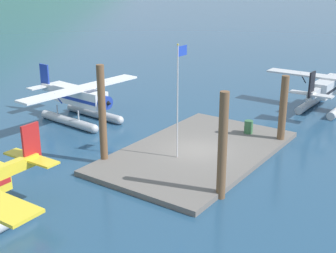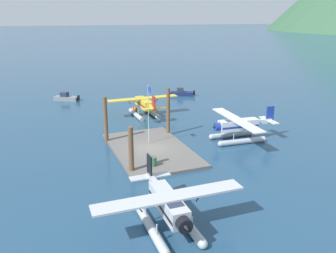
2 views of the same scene
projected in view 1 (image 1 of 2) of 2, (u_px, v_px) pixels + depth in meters
ground_plane at (197, 154)px, 27.87m from camera, size 1200.00×1200.00×0.00m
dock_platform at (197, 152)px, 27.82m from camera, size 13.19×7.85×0.30m
piling_near_left at (222, 147)px, 21.59m from camera, size 0.46×0.46×5.46m
piling_near_right at (283, 110)px, 28.96m from camera, size 0.48×0.48×4.52m
piling_far_left at (102, 116)px, 25.61m from camera, size 0.44×0.44×5.86m
flagpole at (179, 89)px, 25.42m from camera, size 0.95×0.10×6.68m
fuel_drum at (249, 127)px, 30.52m from camera, size 0.62×0.62×0.88m
seaplane_white_bow_centre at (81, 101)px, 33.58m from camera, size 10.47×7.97×3.84m
seaplane_silver_stbd_aft at (327, 91)px, 36.58m from camera, size 7.98×10.42×3.84m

